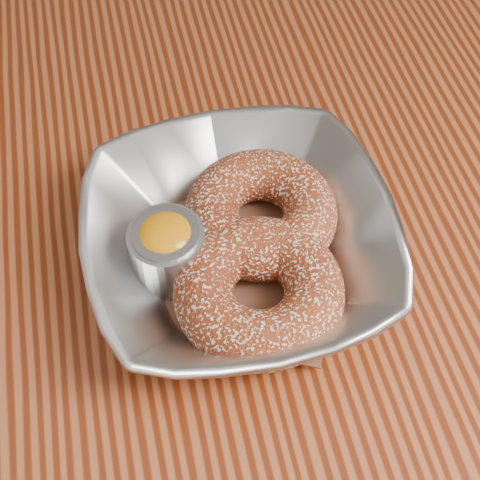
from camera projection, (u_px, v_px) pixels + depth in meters
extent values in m
cube|color=brown|center=(175.00, 246.00, 0.53)|extent=(1.20, 0.80, 0.04)
imported|color=#B1B3B8|center=(240.00, 243.00, 0.47)|extent=(0.22, 0.22, 0.05)
cube|color=brown|center=(240.00, 256.00, 0.49)|extent=(0.19, 0.19, 0.00)
torus|color=maroon|center=(261.00, 213.00, 0.48)|extent=(0.13, 0.13, 0.04)
torus|color=maroon|center=(259.00, 291.00, 0.45)|extent=(0.14, 0.14, 0.04)
cylinder|color=#B1B3B8|center=(168.00, 253.00, 0.46)|extent=(0.05, 0.05, 0.05)
cylinder|color=gray|center=(168.00, 250.00, 0.46)|extent=(0.05, 0.05, 0.04)
ellipsoid|color=orange|center=(166.00, 238.00, 0.45)|extent=(0.04, 0.04, 0.03)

